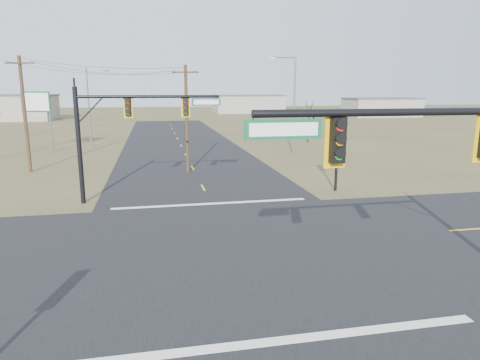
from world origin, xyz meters
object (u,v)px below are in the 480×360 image
at_px(streetlight_c, 90,103).
at_px(bare_tree_c, 309,108).
at_px(utility_pole_far, 25,113).
at_px(highway_sign, 36,110).
at_px(mast_arm_far, 128,119).
at_px(pedestal_signal_ne, 338,144).
at_px(streetlight_a, 292,100).
at_px(utility_pole_near, 187,118).

xyz_separation_m(streetlight_c, bare_tree_c, (27.49, -0.79, -0.76)).
bearing_deg(utility_pole_far, bare_tree_c, 26.05).
bearing_deg(utility_pole_far, highway_sign, 99.61).
relative_size(streetlight_c, bare_tree_c, 1.63).
distance_m(highway_sign, bare_tree_c, 32.86).
bearing_deg(utility_pole_far, mast_arm_far, -52.54).
xyz_separation_m(mast_arm_far, pedestal_signal_ne, (13.82, -0.13, -1.84)).
height_order(highway_sign, streetlight_a, streetlight_a).
relative_size(mast_arm_far, pedestal_signal_ne, 1.94).
bearing_deg(streetlight_a, utility_pole_far, -151.78).
relative_size(pedestal_signal_ne, streetlight_c, 0.48).
xyz_separation_m(mast_arm_far, streetlight_a, (16.23, 17.27, 0.71)).
bearing_deg(streetlight_a, utility_pole_near, -128.49).
height_order(streetlight_c, bare_tree_c, streetlight_c).
bearing_deg(mast_arm_far, bare_tree_c, 58.12).
bearing_deg(mast_arm_far, highway_sign, 122.04).
xyz_separation_m(utility_pole_near, utility_pole_far, (-13.24, 3.06, 0.36)).
relative_size(utility_pole_near, bare_tree_c, 1.54).
bearing_deg(utility_pole_near, pedestal_signal_ne, -42.61).
xyz_separation_m(mast_arm_far, streetlight_c, (-5.81, 27.53, 0.16)).
bearing_deg(streetlight_c, streetlight_a, -38.30).
relative_size(pedestal_signal_ne, streetlight_a, 0.44).
xyz_separation_m(highway_sign, streetlight_c, (5.23, 3.72, 0.59)).
relative_size(pedestal_signal_ne, utility_pole_near, 0.51).
bearing_deg(pedestal_signal_ne, highway_sign, 136.00).
distance_m(streetlight_a, bare_tree_c, 11.01).
distance_m(streetlight_a, streetlight_c, 24.31).
bearing_deg(streetlight_c, bare_tree_c, -14.98).
distance_m(mast_arm_far, pedestal_signal_ne, 13.94).
xyz_separation_m(pedestal_signal_ne, highway_sign, (-24.86, 23.94, 1.41)).
relative_size(mast_arm_far, utility_pole_far, 0.92).
bearing_deg(bare_tree_c, streetlight_a, -119.96).
height_order(mast_arm_far, highway_sign, mast_arm_far).
xyz_separation_m(utility_pole_far, streetlight_a, (25.23, 5.53, 0.84)).
relative_size(utility_pole_far, highway_sign, 1.43).
distance_m(pedestal_signal_ne, utility_pole_far, 25.78).
distance_m(highway_sign, streetlight_c, 6.45).
distance_m(utility_pole_near, highway_sign, 21.51).
relative_size(streetlight_a, bare_tree_c, 1.80).
bearing_deg(streetlight_a, pedestal_signal_ne, -82.02).
bearing_deg(mast_arm_far, utility_pole_near, 71.08).
bearing_deg(mast_arm_far, streetlight_c, 109.08).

